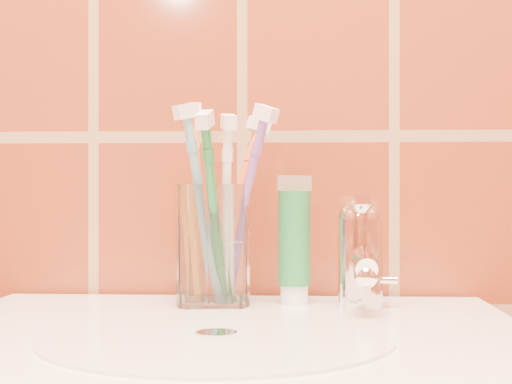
{
  "coord_description": "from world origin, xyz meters",
  "views": [
    {
      "loc": [
        0.07,
        0.25,
        0.97
      ],
      "look_at": [
        0.02,
        1.08,
        0.97
      ],
      "focal_mm": 55.0,
      "sensor_mm": 36.0,
      "label": 1
    }
  ],
  "objects": [
    {
      "name": "glass_tumbler",
      "position": [
        -0.03,
        1.1,
        0.92
      ],
      "size": [
        0.09,
        0.09,
        0.13
      ],
      "primitive_type": "cylinder",
      "rotation": [
        0.0,
        0.0,
        0.18
      ],
      "color": "white",
      "rests_on": "pedestal_sink"
    },
    {
      "name": "faucet",
      "position": [
        0.14,
        1.09,
        0.91
      ],
      "size": [
        0.05,
        0.11,
        0.12
      ],
      "color": "white",
      "rests_on": "pedestal_sink"
    },
    {
      "name": "toothpaste_tube",
      "position": [
        0.06,
        1.12,
        0.92
      ],
      "size": [
        0.04,
        0.04,
        0.14
      ],
      "rotation": [
        0.0,
        0.0,
        0.4
      ],
      "color": "white",
      "rests_on": "pedestal_sink"
    },
    {
      "name": "toothbrush_5",
      "position": [
        -0.04,
        1.12,
        0.96
      ],
      "size": [
        0.08,
        0.12,
        0.24
      ],
      "primitive_type": null,
      "rotation": [
        0.2,
        0.0,
        -2.76
      ],
      "color": "orange",
      "rests_on": "glass_tumbler"
    },
    {
      "name": "toothbrush_3",
      "position": [
        -0.0,
        1.13,
        0.95
      ],
      "size": [
        0.14,
        0.12,
        0.22
      ],
      "primitive_type": null,
      "rotation": [
        0.3,
        0.0,
        2.07
      ],
      "color": "orange",
      "rests_on": "glass_tumbler"
    },
    {
      "name": "toothbrush_4",
      "position": [
        -0.02,
        1.07,
        0.95
      ],
      "size": [
        0.06,
        0.16,
        0.23
      ],
      "primitive_type": null,
      "rotation": [
        0.33,
        0.0,
        -0.17
      ],
      "color": "#1E7337",
      "rests_on": "glass_tumbler"
    },
    {
      "name": "toothbrush_2",
      "position": [
        -0.01,
        1.09,
        0.95
      ],
      "size": [
        0.06,
        0.1,
        0.22
      ],
      "primitive_type": null,
      "rotation": [
        0.18,
        0.0,
        0.28
      ],
      "color": "white",
      "rests_on": "glass_tumbler"
    },
    {
      "name": "toothbrush_1",
      "position": [
        0.01,
        1.09,
        0.96
      ],
      "size": [
        0.15,
        0.14,
        0.23
      ],
      "primitive_type": null,
      "rotation": [
        0.32,
        0.0,
        0.93
      ],
      "color": "#7D4BA2",
      "rests_on": "glass_tumbler"
    },
    {
      "name": "toothbrush_0",
      "position": [
        -0.03,
        1.08,
        0.96
      ],
      "size": [
        0.11,
        0.1,
        0.23
      ],
      "primitive_type": null,
      "rotation": [
        0.2,
        0.0,
        -0.85
      ],
      "color": "#679CB8",
      "rests_on": "glass_tumbler"
    }
  ]
}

